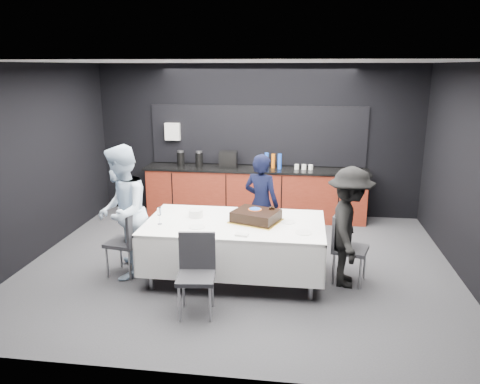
{
  "coord_description": "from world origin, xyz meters",
  "views": [
    {
      "loc": [
        0.84,
        -6.13,
        2.75
      ],
      "look_at": [
        0.0,
        0.1,
        1.05
      ],
      "focal_mm": 35.0,
      "sensor_mm": 36.0,
      "label": 1
    }
  ],
  "objects_px": {
    "chair_near": "(196,268)",
    "plate_stack": "(196,213)",
    "person_left": "(122,212)",
    "person_right": "(349,227)",
    "person_center": "(261,204)",
    "chair_left": "(129,237)",
    "champagne_flute": "(159,212)",
    "chair_right": "(345,242)",
    "party_table": "(235,232)",
    "cake_assembly": "(256,216)"
  },
  "relations": [
    {
      "from": "chair_left",
      "to": "person_left",
      "type": "relative_size",
      "value": 0.52
    },
    {
      "from": "cake_assembly",
      "to": "chair_near",
      "type": "height_order",
      "value": "cake_assembly"
    },
    {
      "from": "cake_assembly",
      "to": "chair_left",
      "type": "distance_m",
      "value": 1.73
    },
    {
      "from": "chair_right",
      "to": "party_table",
      "type": "bearing_deg",
      "value": -176.49
    },
    {
      "from": "person_center",
      "to": "person_right",
      "type": "xyz_separation_m",
      "value": [
        1.2,
        -0.94,
        0.02
      ]
    },
    {
      "from": "person_left",
      "to": "person_right",
      "type": "xyz_separation_m",
      "value": [
        2.95,
        0.11,
        -0.11
      ]
    },
    {
      "from": "cake_assembly",
      "to": "champagne_flute",
      "type": "distance_m",
      "value": 1.25
    },
    {
      "from": "plate_stack",
      "to": "champagne_flute",
      "type": "relative_size",
      "value": 0.87
    },
    {
      "from": "chair_near",
      "to": "person_right",
      "type": "bearing_deg",
      "value": 27.99
    },
    {
      "from": "chair_right",
      "to": "chair_left",
      "type": "bearing_deg",
      "value": -175.84
    },
    {
      "from": "chair_left",
      "to": "person_right",
      "type": "bearing_deg",
      "value": 2.19
    },
    {
      "from": "champagne_flute",
      "to": "person_left",
      "type": "relative_size",
      "value": 0.13
    },
    {
      "from": "plate_stack",
      "to": "person_center",
      "type": "bearing_deg",
      "value": 44.19
    },
    {
      "from": "champagne_flute",
      "to": "plate_stack",
      "type": "bearing_deg",
      "value": 42.46
    },
    {
      "from": "person_center",
      "to": "party_table",
      "type": "bearing_deg",
      "value": 96.31
    },
    {
      "from": "chair_right",
      "to": "person_center",
      "type": "xyz_separation_m",
      "value": [
        -1.17,
        0.84,
        0.22
      ]
    },
    {
      "from": "person_left",
      "to": "person_right",
      "type": "height_order",
      "value": "person_left"
    },
    {
      "from": "cake_assembly",
      "to": "person_left",
      "type": "xyz_separation_m",
      "value": [
        -1.76,
        -0.17,
        0.03
      ]
    },
    {
      "from": "chair_right",
      "to": "cake_assembly",
      "type": "bearing_deg",
      "value": -178.17
    },
    {
      "from": "chair_near",
      "to": "person_left",
      "type": "distance_m",
      "value": 1.49
    },
    {
      "from": "cake_assembly",
      "to": "party_table",
      "type": "bearing_deg",
      "value": -169.45
    },
    {
      "from": "champagne_flute",
      "to": "chair_left",
      "type": "height_order",
      "value": "champagne_flute"
    },
    {
      "from": "person_right",
      "to": "champagne_flute",
      "type": "bearing_deg",
      "value": 98.89
    },
    {
      "from": "cake_assembly",
      "to": "champagne_flute",
      "type": "relative_size",
      "value": 3.26
    },
    {
      "from": "chair_left",
      "to": "chair_near",
      "type": "xyz_separation_m",
      "value": [
        1.11,
        -0.83,
        0.0
      ]
    },
    {
      "from": "chair_left",
      "to": "person_right",
      "type": "height_order",
      "value": "person_right"
    },
    {
      "from": "champagne_flute",
      "to": "person_left",
      "type": "distance_m",
      "value": 0.56
    },
    {
      "from": "cake_assembly",
      "to": "chair_right",
      "type": "height_order",
      "value": "cake_assembly"
    },
    {
      "from": "chair_right",
      "to": "chair_near",
      "type": "distance_m",
      "value": 2.02
    },
    {
      "from": "chair_near",
      "to": "person_right",
      "type": "distance_m",
      "value": 2.01
    },
    {
      "from": "party_table",
      "to": "champagne_flute",
      "type": "height_order",
      "value": "champagne_flute"
    },
    {
      "from": "party_table",
      "to": "chair_left",
      "type": "height_order",
      "value": "chair_left"
    },
    {
      "from": "chair_near",
      "to": "chair_left",
      "type": "bearing_deg",
      "value": 143.33
    },
    {
      "from": "chair_right",
      "to": "person_right",
      "type": "bearing_deg",
      "value": -69.9
    },
    {
      "from": "person_right",
      "to": "person_center",
      "type": "bearing_deg",
      "value": 55.85
    },
    {
      "from": "chair_right",
      "to": "person_left",
      "type": "relative_size",
      "value": 0.52
    },
    {
      "from": "party_table",
      "to": "champagne_flute",
      "type": "bearing_deg",
      "value": -166.77
    },
    {
      "from": "chair_left",
      "to": "person_center",
      "type": "bearing_deg",
      "value": 32.0
    },
    {
      "from": "chair_right",
      "to": "person_left",
      "type": "bearing_deg",
      "value": -175.99
    },
    {
      "from": "chair_right",
      "to": "person_center",
      "type": "relative_size",
      "value": 0.61
    },
    {
      "from": "plate_stack",
      "to": "chair_left",
      "type": "relative_size",
      "value": 0.21
    },
    {
      "from": "party_table",
      "to": "person_right",
      "type": "xyz_separation_m",
      "value": [
        1.46,
        -0.01,
        0.13
      ]
    },
    {
      "from": "champagne_flute",
      "to": "person_right",
      "type": "height_order",
      "value": "person_right"
    },
    {
      "from": "champagne_flute",
      "to": "chair_right",
      "type": "bearing_deg",
      "value": 7.44
    },
    {
      "from": "chair_left",
      "to": "chair_near",
      "type": "relative_size",
      "value": 1.0
    },
    {
      "from": "plate_stack",
      "to": "person_center",
      "type": "distance_m",
      "value": 1.14
    },
    {
      "from": "champagne_flute",
      "to": "person_right",
      "type": "relative_size",
      "value": 0.14
    },
    {
      "from": "plate_stack",
      "to": "person_right",
      "type": "height_order",
      "value": "person_right"
    },
    {
      "from": "champagne_flute",
      "to": "chair_right",
      "type": "distance_m",
      "value": 2.43
    },
    {
      "from": "chair_near",
      "to": "plate_stack",
      "type": "bearing_deg",
      "value": 102.94
    }
  ]
}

